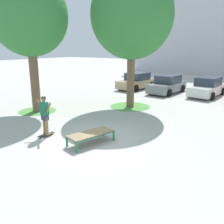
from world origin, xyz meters
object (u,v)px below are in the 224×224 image
at_px(tree_near_left, 29,16).
at_px(car_grey, 167,85).
at_px(tree_mid_back, 132,15).
at_px(car_tan, 137,81).
at_px(car_white, 207,87).
at_px(skater, 45,113).
at_px(skateboard, 46,135).
at_px(skate_box, 91,134).

bearing_deg(tree_near_left, car_grey, 67.69).
xyz_separation_m(tree_mid_back, car_tan, (-3.02, 6.29, -4.94)).
distance_m(car_tan, car_white, 6.26).
distance_m(skater, tree_near_left, 6.35).
bearing_deg(skater, tree_near_left, 146.49).
relative_size(skater, car_white, 0.39).
xyz_separation_m(tree_near_left, tree_mid_back, (4.10, 4.26, 0.17)).
relative_size(tree_mid_back, car_tan, 1.90).
distance_m(tree_mid_back, car_grey, 7.76).
height_order(car_grey, car_white, same).
height_order(skateboard, skater, skater).
bearing_deg(tree_mid_back, car_white, 63.78).
xyz_separation_m(skate_box, tree_near_left, (-5.97, 2.03, 5.05)).
height_order(tree_mid_back, car_tan, tree_mid_back).
relative_size(skateboard, skater, 0.48).
bearing_deg(car_grey, tree_mid_back, -91.03).
distance_m(skater, car_grey, 12.79).
bearing_deg(skate_box, tree_mid_back, 106.60).
distance_m(skate_box, skater, 2.30).
bearing_deg(tree_near_left, car_white, 55.90).
xyz_separation_m(skateboard, skater, (0.00, 0.00, 0.99)).
bearing_deg(car_tan, car_grey, -5.49).
bearing_deg(car_tan, skater, -78.13).
relative_size(skate_box, car_tan, 0.47).
distance_m(tree_near_left, car_white, 13.92).
relative_size(skateboard, car_white, 0.19).
bearing_deg(car_white, skate_box, -96.04).
xyz_separation_m(car_tan, car_white, (6.26, 0.28, 0.00)).
xyz_separation_m(skater, car_white, (3.51, 13.36, -0.38)).
height_order(skateboard, car_grey, car_grey).
relative_size(skate_box, tree_mid_back, 0.25).
xyz_separation_m(skate_box, car_grey, (-1.77, 12.28, 0.28)).
bearing_deg(tree_mid_back, skate_box, -73.40).
bearing_deg(skateboard, car_tan, 101.87).
height_order(skateboard, tree_near_left, tree_near_left).
xyz_separation_m(tree_near_left, car_grey, (4.20, 10.24, -4.77)).
distance_m(skateboard, tree_near_left, 7.07).
xyz_separation_m(skateboard, tree_mid_back, (0.27, 6.79, 5.55)).
distance_m(car_grey, car_white, 3.18).
bearing_deg(car_tan, car_white, 2.59).
bearing_deg(skater, tree_mid_back, 87.71).
xyz_separation_m(skater, car_grey, (0.38, 12.78, -0.38)).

